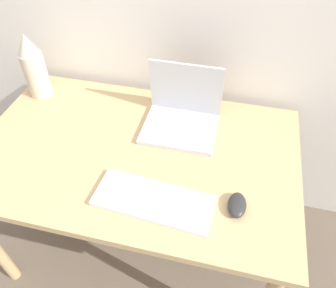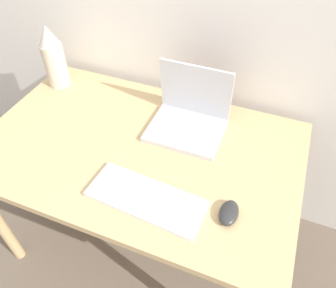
# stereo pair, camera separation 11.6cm
# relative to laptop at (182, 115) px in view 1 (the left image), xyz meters

# --- Properties ---
(desk) EXTENTS (1.26, 0.78, 0.71)m
(desk) POSITION_rel_laptop_xyz_m (-0.15, -0.18, -0.14)
(desk) COLOR tan
(desk) RESTS_ON ground_plane
(laptop) EXTENTS (0.30, 0.25, 0.26)m
(laptop) POSITION_rel_laptop_xyz_m (0.00, 0.00, 0.00)
(laptop) COLOR silver
(laptop) RESTS_ON desk
(keyboard) EXTENTS (0.41, 0.19, 0.02)m
(keyboard) POSITION_rel_laptop_xyz_m (-0.01, -0.41, -0.05)
(keyboard) COLOR white
(keyboard) RESTS_ON desk
(mouse) EXTENTS (0.06, 0.10, 0.03)m
(mouse) POSITION_rel_laptop_xyz_m (0.26, -0.36, -0.04)
(mouse) COLOR #2D2D2D
(mouse) RESTS_ON desk
(vase) EXTENTS (0.10, 0.10, 0.30)m
(vase) POSITION_rel_laptop_xyz_m (-0.68, 0.06, 0.09)
(vase) COLOR beige
(vase) RESTS_ON desk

